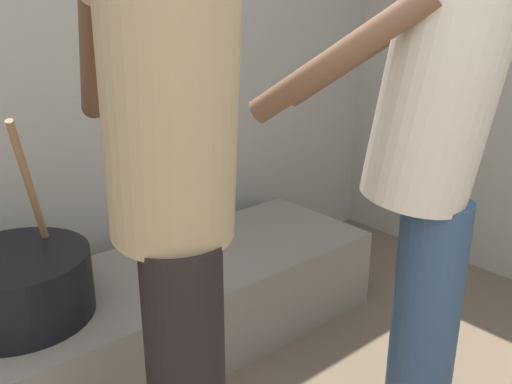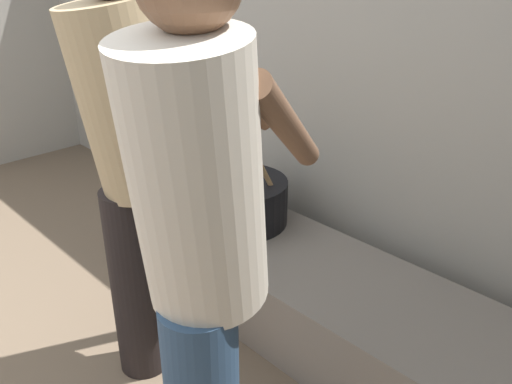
% 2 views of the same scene
% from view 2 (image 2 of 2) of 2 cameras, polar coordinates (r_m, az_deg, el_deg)
% --- Properties ---
extents(block_enclosure_rear, '(5.05, 0.20, 2.02)m').
position_cam_2_polar(block_enclosure_rear, '(2.89, 2.86, 13.13)').
color(block_enclosure_rear, '#9E998E').
rests_on(block_enclosure_rear, ground_plane).
extents(hearth_ledge, '(1.95, 0.60, 0.35)m').
position_cam_2_polar(hearth_ledge, '(2.48, 4.81, -10.32)').
color(hearth_ledge, slate).
rests_on(hearth_ledge, ground_plane).
extents(cooking_pot_main, '(0.47, 0.47, 0.67)m').
position_cam_2_polar(cooking_pot_main, '(2.62, -1.73, -0.97)').
color(cooking_pot_main, black).
rests_on(cooking_pot_main, hearth_ledge).
extents(cook_in_tan_shirt, '(0.55, 0.75, 1.66)m').
position_cam_2_polar(cook_in_tan_shirt, '(1.91, -13.19, 4.46)').
color(cook_in_tan_shirt, black).
rests_on(cook_in_tan_shirt, ground_plane).
extents(cook_in_cream_shirt, '(0.58, 0.75, 1.66)m').
position_cam_2_polar(cook_in_cream_shirt, '(1.28, -5.95, -5.80)').
color(cook_in_cream_shirt, navy).
rests_on(cook_in_cream_shirt, ground_plane).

